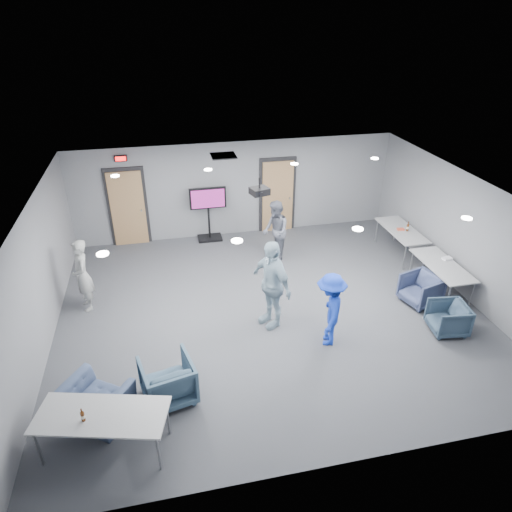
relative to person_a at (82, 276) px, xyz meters
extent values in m
plane|color=#373A3F|center=(3.90, -0.94, -0.82)|extent=(9.00, 9.00, 0.00)
plane|color=white|center=(3.90, -0.94, 1.88)|extent=(9.00, 9.00, 0.00)
cube|color=slate|center=(3.90, 3.06, 0.53)|extent=(9.00, 0.02, 2.70)
cube|color=slate|center=(3.90, -4.94, 0.53)|extent=(9.00, 0.02, 2.70)
cube|color=slate|center=(-0.60, -0.94, 0.53)|extent=(0.02, 8.00, 2.70)
cube|color=slate|center=(8.40, -0.94, 0.53)|extent=(0.02, 8.00, 2.70)
cube|color=black|center=(0.90, 3.03, 0.26)|extent=(1.06, 0.06, 2.24)
cube|color=#A27A4F|center=(0.90, 2.99, 0.23)|extent=(0.90, 0.05, 2.10)
cylinder|color=gray|center=(1.25, 2.94, 0.18)|extent=(0.04, 0.10, 0.04)
cube|color=black|center=(5.10, 3.03, 0.26)|extent=(1.06, 0.06, 2.24)
cube|color=#A27A4F|center=(5.10, 2.99, 0.23)|extent=(0.90, 0.05, 2.10)
cylinder|color=gray|center=(5.45, 2.94, 0.18)|extent=(0.04, 0.10, 0.04)
cube|color=black|center=(0.90, 3.00, 1.63)|extent=(0.32, 0.06, 0.16)
cube|color=#FF0C0C|center=(0.90, 2.96, 1.63)|extent=(0.26, 0.02, 0.11)
cube|color=black|center=(3.40, 1.86, 1.87)|extent=(0.60, 0.60, 0.03)
cylinder|color=white|center=(0.90, -2.74, 1.87)|extent=(0.18, 0.18, 0.02)
cylinder|color=white|center=(0.90, 0.86, 1.87)|extent=(0.18, 0.18, 0.02)
cylinder|color=white|center=(2.90, -2.74, 1.87)|extent=(0.18, 0.18, 0.02)
cylinder|color=white|center=(2.90, 0.86, 1.87)|extent=(0.18, 0.18, 0.02)
cylinder|color=white|center=(4.90, -2.74, 1.87)|extent=(0.18, 0.18, 0.02)
cylinder|color=white|center=(4.90, 0.86, 1.87)|extent=(0.18, 0.18, 0.02)
cylinder|color=white|center=(6.90, -2.74, 1.87)|extent=(0.18, 0.18, 0.02)
cylinder|color=white|center=(6.90, 0.86, 1.87)|extent=(0.18, 0.18, 0.02)
imported|color=#9DA09D|center=(0.00, 0.00, 0.00)|extent=(0.53, 0.68, 1.63)
imported|color=slate|center=(4.60, 1.29, -0.02)|extent=(0.61, 0.78, 1.60)
imported|color=#99B4C4|center=(3.81, -1.41, 0.14)|extent=(0.89, 1.22, 1.92)
imported|color=#1C3ABA|center=(4.76, -2.25, -0.05)|extent=(0.90, 1.13, 1.53)
imported|color=#3B4466|center=(7.25, -1.40, -0.47)|extent=(0.93, 0.91, 0.69)
imported|color=#324456|center=(7.25, -2.46, -0.50)|extent=(0.79, 0.77, 0.64)
imported|color=#3D556A|center=(1.62, -3.09, -0.43)|extent=(0.99, 1.01, 0.77)
imported|color=#3D4B6A|center=(0.46, -3.31, -0.49)|extent=(1.35, 1.31, 0.66)
cube|color=#A6A8AA|center=(7.90, 0.81, -0.10)|extent=(0.73, 1.74, 0.03)
cylinder|color=gray|center=(7.62, 1.60, -0.47)|extent=(0.04, 0.04, 0.70)
cylinder|color=gray|center=(7.62, 0.02, -0.47)|extent=(0.04, 0.04, 0.70)
cylinder|color=gray|center=(8.18, 1.60, -0.47)|extent=(0.04, 0.04, 0.70)
cylinder|color=gray|center=(8.18, 0.02, -0.47)|extent=(0.04, 0.04, 0.70)
cube|color=#A6A8AA|center=(7.90, -1.09, -0.10)|extent=(0.72, 1.72, 0.03)
cylinder|color=gray|center=(7.62, -0.31, -0.47)|extent=(0.04, 0.04, 0.70)
cylinder|color=gray|center=(7.62, -1.87, -0.47)|extent=(0.04, 0.04, 0.70)
cylinder|color=gray|center=(8.18, -0.31, -0.47)|extent=(0.04, 0.04, 0.70)
cylinder|color=gray|center=(8.18, -1.87, -0.47)|extent=(0.04, 0.04, 0.70)
cube|color=#A6A8AA|center=(0.66, -3.94, -0.10)|extent=(2.02, 1.24, 0.03)
cylinder|color=gray|center=(1.58, -3.85, -0.47)|extent=(0.04, 0.04, 0.70)
cylinder|color=gray|center=(-0.09, -3.42, -0.47)|extent=(0.04, 0.04, 0.70)
cylinder|color=gray|center=(1.42, -4.46, -0.47)|extent=(0.04, 0.04, 0.70)
cylinder|color=gray|center=(-0.25, -4.02, -0.47)|extent=(0.04, 0.04, 0.70)
cylinder|color=#51270D|center=(0.43, -4.00, -0.01)|extent=(0.05, 0.05, 0.15)
cylinder|color=#51270D|center=(0.43, -4.00, 0.10)|extent=(0.02, 0.02, 0.07)
cylinder|color=beige|center=(0.43, -4.00, -0.01)|extent=(0.06, 0.06, 0.05)
cylinder|color=#51270D|center=(8.00, 0.71, 0.00)|extent=(0.07, 0.07, 0.18)
cylinder|color=#51270D|center=(8.00, 0.71, 0.14)|extent=(0.02, 0.02, 0.08)
cylinder|color=beige|center=(8.00, 0.71, 0.00)|extent=(0.07, 0.07, 0.06)
cube|color=#D54F35|center=(7.86, 0.80, -0.07)|extent=(0.19, 0.14, 0.04)
cube|color=white|center=(8.14, -0.89, -0.06)|extent=(0.23, 0.17, 0.05)
cube|color=black|center=(3.06, 2.81, -0.79)|extent=(0.67, 0.48, 0.06)
cylinder|color=black|center=(3.06, 2.81, -0.19)|extent=(0.06, 0.06, 1.15)
cube|color=black|center=(3.06, 2.81, 0.43)|extent=(1.01, 0.07, 0.60)
cube|color=#7F1C69|center=(3.06, 2.76, 0.43)|extent=(0.91, 0.01, 0.52)
cylinder|color=black|center=(3.89, 0.05, 1.76)|extent=(0.04, 0.04, 0.22)
cube|color=black|center=(3.89, 0.05, 1.58)|extent=(0.44, 0.41, 0.15)
cylinder|color=black|center=(3.89, -0.12, 1.58)|extent=(0.08, 0.06, 0.08)
camera|label=1|loc=(1.84, -8.95, 5.04)|focal=32.00mm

